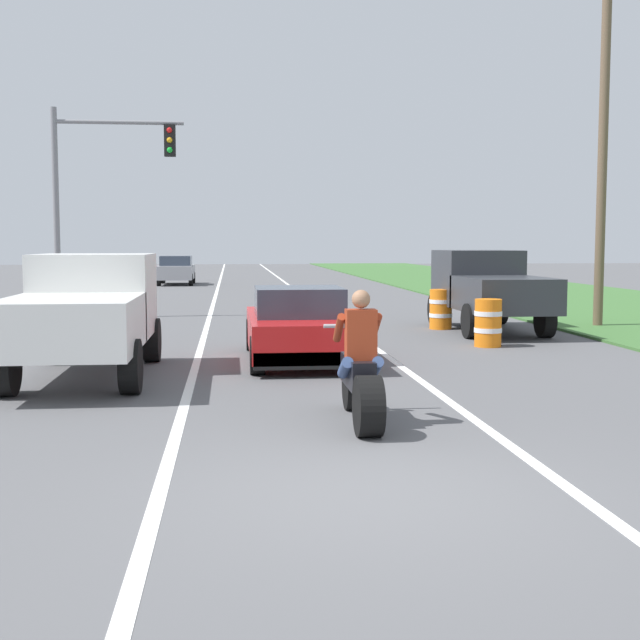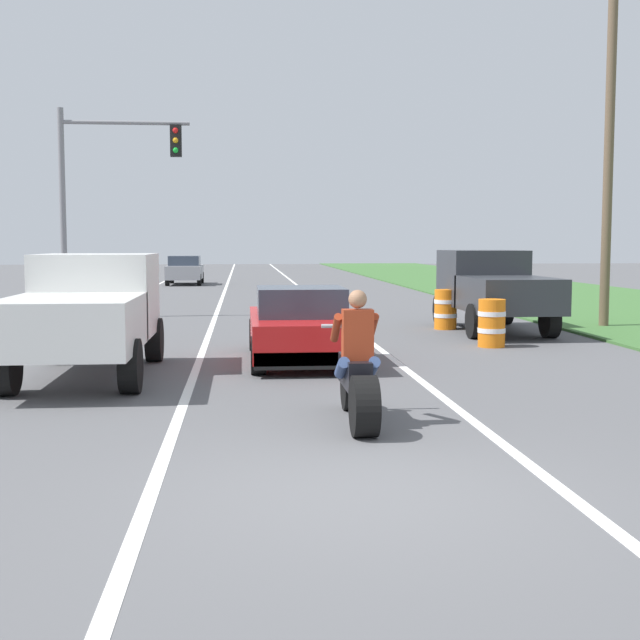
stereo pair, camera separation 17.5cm
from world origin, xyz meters
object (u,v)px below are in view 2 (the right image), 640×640
at_px(sports_car_red, 300,327).
at_px(pickup_truck_left_lane_white, 88,309).
at_px(construction_barrel_nearest, 492,323).
at_px(construction_barrel_mid, 446,309).
at_px(pickup_truck_right_shoulder_dark_grey, 493,286).
at_px(distant_car_far_ahead, 185,270).
at_px(traffic_light_mast_near, 101,181).
at_px(motorcycle_with_rider, 357,376).

distance_m(sports_car_red, pickup_truck_left_lane_white, 3.89).
xyz_separation_m(construction_barrel_nearest, construction_barrel_mid, (-0.09, 3.69, 0.00)).
height_order(sports_car_red, pickup_truck_right_shoulder_dark_grey, pickup_truck_right_shoulder_dark_grey).
relative_size(construction_barrel_mid, distant_car_far_ahead, 0.25).
xyz_separation_m(pickup_truck_left_lane_white, traffic_light_mast_near, (-1.54, 11.18, 2.83)).
distance_m(pickup_truck_left_lane_white, distant_car_far_ahead, 30.84).
xyz_separation_m(sports_car_red, construction_barrel_nearest, (4.13, 1.76, -0.13)).
bearing_deg(construction_barrel_mid, pickup_truck_right_shoulder_dark_grey, -28.78).
bearing_deg(pickup_truck_right_shoulder_dark_grey, pickup_truck_left_lane_white, -143.26).
bearing_deg(pickup_truck_right_shoulder_dark_grey, distant_car_far_ahead, 110.48).
distance_m(sports_car_red, traffic_light_mast_near, 11.39).
height_order(sports_car_red, construction_barrel_mid, sports_car_red).
height_order(motorcycle_with_rider, distant_car_far_ahead, motorcycle_with_rider).
xyz_separation_m(construction_barrel_mid, distant_car_far_ahead, (-8.09, 23.84, 0.27)).
relative_size(motorcycle_with_rider, sports_car_red, 0.51).
xyz_separation_m(pickup_truck_left_lane_white, pickup_truck_right_shoulder_dark_grey, (8.61, 6.43, 0.00)).
bearing_deg(pickup_truck_left_lane_white, construction_barrel_nearest, 23.31).
bearing_deg(construction_barrel_nearest, sports_car_red, -156.87).
relative_size(construction_barrel_nearest, distant_car_far_ahead, 0.25).
xyz_separation_m(pickup_truck_right_shoulder_dark_grey, construction_barrel_mid, (-1.03, 0.57, -0.60)).
xyz_separation_m(traffic_light_mast_near, construction_barrel_mid, (9.12, -4.19, -3.43)).
bearing_deg(pickup_truck_right_shoulder_dark_grey, construction_barrel_nearest, -106.83).
bearing_deg(pickup_truck_left_lane_white, construction_barrel_mid, 42.69).
distance_m(motorcycle_with_rider, pickup_truck_left_lane_white, 5.60).
distance_m(motorcycle_with_rider, distant_car_far_ahead, 35.14).
xyz_separation_m(pickup_truck_right_shoulder_dark_grey, distant_car_far_ahead, (-9.12, 24.40, -0.33)).
bearing_deg(construction_barrel_mid, distant_car_far_ahead, 108.74).
distance_m(motorcycle_with_rider, traffic_light_mast_near, 16.48).
relative_size(traffic_light_mast_near, distant_car_far_ahead, 1.50).
xyz_separation_m(construction_barrel_nearest, distant_car_far_ahead, (-8.17, 27.53, 0.27)).
relative_size(motorcycle_with_rider, construction_barrel_mid, 2.21).
bearing_deg(motorcycle_with_rider, pickup_truck_right_shoulder_dark_grey, 65.50).
bearing_deg(sports_car_red, distant_car_far_ahead, 97.86).
bearing_deg(sports_car_red, pickup_truck_right_shoulder_dark_grey, 43.94).
bearing_deg(distant_car_far_ahead, motorcycle_with_rider, -82.90).
bearing_deg(traffic_light_mast_near, construction_barrel_mid, -24.64).
height_order(pickup_truck_left_lane_white, distant_car_far_ahead, pickup_truck_left_lane_white).
distance_m(pickup_truck_left_lane_white, construction_barrel_nearest, 8.37).
bearing_deg(construction_barrel_nearest, traffic_light_mast_near, 139.46).
height_order(motorcycle_with_rider, construction_barrel_nearest, motorcycle_with_rider).
bearing_deg(distant_car_far_ahead, pickup_truck_right_shoulder_dark_grey, -69.52).
relative_size(sports_car_red, construction_barrel_mid, 4.30).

